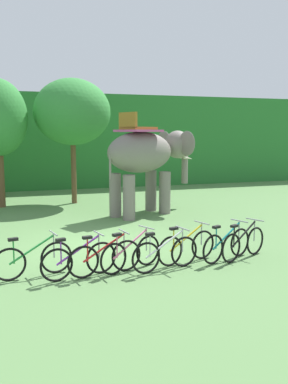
{
  "coord_description": "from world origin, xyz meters",
  "views": [
    {
      "loc": [
        -2.08,
        -10.56,
        3.03
      ],
      "look_at": [
        1.62,
        1.0,
        1.3
      ],
      "focal_mm": 38.41,
      "sensor_mm": 36.0,
      "label": 1
    }
  ],
  "objects_px": {
    "elephant": "(147,156)",
    "bike_white": "(165,253)",
    "tree_center": "(72,112)",
    "bike_black": "(243,243)",
    "bike_green": "(33,259)",
    "bike_pink": "(131,253)",
    "bike_red": "(105,257)",
    "bike_yellow": "(187,247)",
    "bike_purple": "(79,260)",
    "bike_teal": "(227,244)"
  },
  "relations": [
    {
      "from": "elephant",
      "to": "bike_white",
      "type": "distance_m",
      "value": 6.79
    },
    {
      "from": "tree_center",
      "to": "bike_black",
      "type": "bearing_deg",
      "value": -73.63
    },
    {
      "from": "elephant",
      "to": "bike_pink",
      "type": "xyz_separation_m",
      "value": [
        -2.37,
        -6.08,
        -1.82
      ]
    },
    {
      "from": "elephant",
      "to": "bike_purple",
      "type": "relative_size",
      "value": 2.48
    },
    {
      "from": "bike_pink",
      "to": "bike_black",
      "type": "distance_m",
      "value": 2.84
    },
    {
      "from": "bike_white",
      "to": "bike_black",
      "type": "bearing_deg",
      "value": 6.09
    },
    {
      "from": "tree_center",
      "to": "elephant",
      "type": "distance_m",
      "value": 4.36
    },
    {
      "from": "elephant",
      "to": "bike_red",
      "type": "height_order",
      "value": "elephant"
    },
    {
      "from": "bike_red",
      "to": "bike_yellow",
      "type": "distance_m",
      "value": 2.04
    },
    {
      "from": "bike_black",
      "to": "bike_red",
      "type": "bearing_deg",
      "value": -178.2
    },
    {
      "from": "tree_center",
      "to": "bike_purple",
      "type": "relative_size",
      "value": 3.19
    },
    {
      "from": "bike_purple",
      "to": "bike_red",
      "type": "relative_size",
      "value": 0.99
    },
    {
      "from": "tree_center",
      "to": "bike_pink",
      "type": "xyz_separation_m",
      "value": [
        -0.08,
        -9.36,
        -3.55
      ]
    },
    {
      "from": "bike_purple",
      "to": "bike_teal",
      "type": "distance_m",
      "value": 3.58
    },
    {
      "from": "bike_black",
      "to": "bike_yellow",
      "type": "bearing_deg",
      "value": 174.41
    },
    {
      "from": "bike_yellow",
      "to": "bike_black",
      "type": "height_order",
      "value": "same"
    },
    {
      "from": "tree_center",
      "to": "bike_black",
      "type": "height_order",
      "value": "tree_center"
    },
    {
      "from": "tree_center",
      "to": "bike_teal",
      "type": "relative_size",
      "value": 3.33
    },
    {
      "from": "bike_yellow",
      "to": "bike_pink",
      "type": "bearing_deg",
      "value": -175.28
    },
    {
      "from": "elephant",
      "to": "bike_purple",
      "type": "height_order",
      "value": "elephant"
    },
    {
      "from": "elephant",
      "to": "bike_pink",
      "type": "relative_size",
      "value": 2.62
    },
    {
      "from": "bike_white",
      "to": "tree_center",
      "type": "bearing_deg",
      "value": 93.82
    },
    {
      "from": "elephant",
      "to": "bike_pink",
      "type": "height_order",
      "value": "elephant"
    },
    {
      "from": "bike_pink",
      "to": "bike_white",
      "type": "xyz_separation_m",
      "value": [
        0.72,
        -0.25,
        0.0
      ]
    },
    {
      "from": "tree_center",
      "to": "elephant",
      "type": "height_order",
      "value": "tree_center"
    },
    {
      "from": "bike_purple",
      "to": "bike_white",
      "type": "relative_size",
      "value": 1.0
    },
    {
      "from": "bike_yellow",
      "to": "bike_black",
      "type": "xyz_separation_m",
      "value": [
        1.44,
        -0.14,
        0.0
      ]
    },
    {
      "from": "bike_purple",
      "to": "bike_black",
      "type": "relative_size",
      "value": 1.06
    },
    {
      "from": "tree_center",
      "to": "bike_teal",
      "type": "distance_m",
      "value": 10.28
    },
    {
      "from": "bike_red",
      "to": "bike_pink",
      "type": "relative_size",
      "value": 1.07
    },
    {
      "from": "elephant",
      "to": "bike_white",
      "type": "bearing_deg",
      "value": -104.61
    },
    {
      "from": "bike_teal",
      "to": "bike_yellow",
      "type": "bearing_deg",
      "value": 173.15
    },
    {
      "from": "tree_center",
      "to": "bike_green",
      "type": "bearing_deg",
      "value": -103.42
    },
    {
      "from": "bike_pink",
      "to": "bike_black",
      "type": "relative_size",
      "value": 1.0
    },
    {
      "from": "bike_yellow",
      "to": "bike_teal",
      "type": "xyz_separation_m",
      "value": [
        0.99,
        -0.12,
        0.0
      ]
    },
    {
      "from": "bike_green",
      "to": "bike_red",
      "type": "xyz_separation_m",
      "value": [
        1.48,
        -0.32,
        0.0
      ]
    },
    {
      "from": "elephant",
      "to": "bike_white",
      "type": "height_order",
      "value": "elephant"
    },
    {
      "from": "tree_center",
      "to": "bike_red",
      "type": "bearing_deg",
      "value": -94.24
    },
    {
      "from": "tree_center",
      "to": "bike_yellow",
      "type": "distance_m",
      "value": 9.99
    },
    {
      "from": "bike_green",
      "to": "bike_black",
      "type": "distance_m",
      "value": 4.95
    },
    {
      "from": "bike_purple",
      "to": "bike_yellow",
      "type": "xyz_separation_m",
      "value": [
        2.58,
        0.26,
        0.0
      ]
    },
    {
      "from": "bike_purple",
      "to": "bike_yellow",
      "type": "distance_m",
      "value": 2.59
    },
    {
      "from": "elephant",
      "to": "bike_red",
      "type": "relative_size",
      "value": 2.46
    },
    {
      "from": "bike_green",
      "to": "bike_white",
      "type": "xyz_separation_m",
      "value": [
        2.83,
        -0.44,
        0.0
      ]
    },
    {
      "from": "elephant",
      "to": "bike_yellow",
      "type": "xyz_separation_m",
      "value": [
        -0.97,
        -5.96,
        -1.82
      ]
    },
    {
      "from": "elephant",
      "to": "bike_white",
      "type": "relative_size",
      "value": 2.47
    },
    {
      "from": "bike_pink",
      "to": "bike_white",
      "type": "relative_size",
      "value": 0.94
    },
    {
      "from": "bike_purple",
      "to": "tree_center",
      "type": "bearing_deg",
      "value": 82.44
    },
    {
      "from": "bike_yellow",
      "to": "bike_black",
      "type": "distance_m",
      "value": 1.44
    },
    {
      "from": "bike_green",
      "to": "bike_white",
      "type": "height_order",
      "value": "same"
    }
  ]
}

